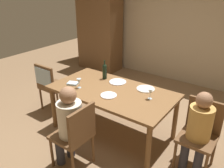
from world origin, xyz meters
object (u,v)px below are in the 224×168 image
Objects in this scene: person_woman_host at (69,122)px; dining_table at (112,95)px; dinner_plate_guest_right at (146,89)px; armoire_cabinet at (100,28)px; chair_left_end at (48,82)px; dinner_plate_guest_left at (118,82)px; person_man_bearded at (199,127)px; dinner_plate_host at (109,95)px; chair_near at (76,133)px; wine_glass_centre at (79,81)px; handbag at (70,96)px; wine_bottle_tall_green at (105,71)px; wine_glass_near_left at (150,92)px; chair_right_end at (200,130)px.

dining_table is at bearing -1.69° from person_woman_host.
dinner_plate_guest_right is (0.39, 0.32, 0.09)m from dining_table.
armoire_cabinet reaches higher than dinner_plate_guest_right.
chair_left_end reaches higher than dinner_plate_guest_left.
person_man_bearded is 4.72× the size of dinner_plate_host.
chair_near is at bearing 34.81° from person_man_bearded.
wine_glass_centre is (1.58, -2.47, -0.23)m from armoire_cabinet.
dinner_plate_guest_right is at bearing -19.24° from person_woman_host.
wine_glass_centre is at bearing -174.86° from dinner_plate_host.
dinner_plate_guest_right is at bearing 14.60° from chair_left_end.
chair_near reaches higher than wine_glass_centre.
chair_near reaches higher than dining_table.
handbag is (-1.71, 0.03, -0.65)m from dinner_plate_guest_right.
wine_glass_near_left is at bearing -11.86° from wine_bottle_tall_green.
wine_glass_near_left is at bearing 26.99° from dinner_plate_host.
person_man_bearded is 4.02× the size of dinner_plate_guest_left.
armoire_cabinet is 1.17× the size of dining_table.
armoire_cabinet is 3.06m from dining_table.
person_woman_host is 0.81m from wine_glass_centre.
dinner_plate_host is (1.38, -0.05, 0.17)m from chair_left_end.
chair_near is 1.14m from wine_glass_near_left.
person_man_bearded is 1.26m from dinner_plate_host.
chair_near is 1.26m from dinner_plate_guest_right.
wine_glass_near_left is 0.59m from dinner_plate_host.
dinner_plate_host is at bearing 1.45° from chair_near.
chair_left_end is at bearing -161.50° from dinner_plate_guest_left.
wine_bottle_tall_green is 1.16× the size of dinner_plate_guest_right.
chair_right_end is 0.16m from person_man_bearded.
dining_table is 0.51m from wine_bottle_tall_green.
armoire_cabinet is 3.74m from person_woman_host.
chair_right_end is at bearing 11.99° from dinner_plate_host.
chair_right_end is 6.17× the size of wine_glass_centre.
dining_table is 2.03× the size of chair_near.
dinner_plate_guest_left is at bearing 3.32° from person_woman_host.
dining_table is 0.52m from dinner_plate_guest_right.
person_woman_host is 1.23m from wine_bottle_tall_green.
wine_bottle_tall_green reaches higher than dinner_plate_guest_right.
chair_left_end is (-2.63, -0.21, 0.06)m from chair_right_end.
chair_near is 6.17× the size of wine_glass_centre.
dining_table is 6.68× the size of handbag.
wine_glass_near_left is 0.72m from dinner_plate_guest_left.
armoire_cabinet reaches higher than person_man_bearded.
dinner_plate_guest_left is 1.00× the size of dinner_plate_guest_right.
dinner_plate_guest_left is 0.98× the size of handbag.
person_man_bearded is 7.40× the size of wine_glass_near_left.
handbag is at bearing 165.10° from dining_table.
person_woman_host is at bearing -57.29° from armoire_cabinet.
wine_glass_near_left reaches higher than dining_table.
chair_near reaches higher than dinner_plate_guest_left.
dining_table is 0.31m from dinner_plate_guest_left.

